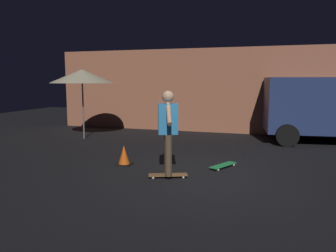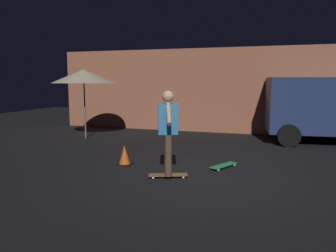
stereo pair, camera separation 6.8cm
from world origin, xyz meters
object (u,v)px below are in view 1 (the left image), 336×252
(patio_umbrella, at_px, (82,76))
(traffic_cone, at_px, (124,156))
(skateboard_ridden, at_px, (168,175))
(skater, at_px, (168,127))
(skateboard_spare, at_px, (223,165))

(patio_umbrella, relative_size, traffic_cone, 5.00)
(skateboard_ridden, relative_size, skater, 0.48)
(skateboard_spare, bearing_deg, skateboard_ridden, -130.65)
(patio_umbrella, bearing_deg, skateboard_spare, -25.28)
(skateboard_spare, distance_m, skater, 1.75)
(skateboard_ridden, distance_m, skater, 0.98)
(skateboard_ridden, xyz_separation_m, traffic_cone, (-1.28, 0.67, 0.16))
(skateboard_ridden, xyz_separation_m, skateboard_spare, (0.95, 1.10, 0.00))
(skateboard_spare, bearing_deg, traffic_cone, -168.96)
(skateboard_ridden, bearing_deg, traffic_cone, 152.35)
(patio_umbrella, height_order, skateboard_spare, patio_umbrella)
(patio_umbrella, height_order, traffic_cone, patio_umbrella)
(skateboard_ridden, bearing_deg, skateboard_spare, 49.35)
(patio_umbrella, bearing_deg, skater, -40.54)
(skateboard_ridden, xyz_separation_m, skater, (0.00, 0.00, 0.98))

